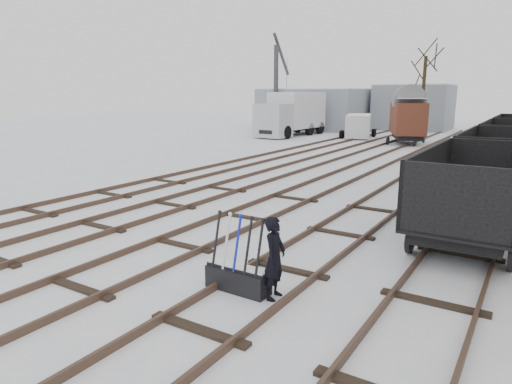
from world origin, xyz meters
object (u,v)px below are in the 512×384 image
(lorry, at_px, (292,114))
(panel_van, at_px, (358,126))
(worker, at_px, (275,258))
(box_van_wagon, at_px, (408,117))
(freight_wagon_a, at_px, (472,206))
(ground_frame, at_px, (238,277))
(crane, at_px, (277,105))

(lorry, distance_m, panel_van, 5.80)
(worker, height_order, box_van_wagon, box_van_wagon)
(box_van_wagon, relative_size, lorry, 0.59)
(worker, xyz_separation_m, freight_wagon_a, (2.59, 5.65, 0.12))
(ground_frame, relative_size, panel_van, 0.32)
(worker, height_order, lorry, lorry)
(ground_frame, bearing_deg, freight_wagon_a, 61.26)
(box_van_wagon, height_order, panel_van, box_van_wagon)
(worker, xyz_separation_m, lorry, (-14.66, 28.60, 1.13))
(ground_frame, xyz_separation_m, lorry, (-13.91, 28.70, 1.62))
(crane, bearing_deg, worker, -73.51)
(worker, relative_size, box_van_wagon, 0.32)
(ground_frame, xyz_separation_m, panel_van, (-8.34, 30.00, 0.71))
(worker, bearing_deg, lorry, 20.68)
(worker, bearing_deg, ground_frame, 91.13)
(lorry, xyz_separation_m, crane, (-4.00, 4.47, 0.51))
(worker, relative_size, panel_van, 0.33)
(freight_wagon_a, relative_size, crane, 0.63)
(freight_wagon_a, bearing_deg, lorry, 126.94)
(ground_frame, relative_size, box_van_wagon, 0.30)
(freight_wagon_a, xyz_separation_m, crane, (-21.25, 27.41, 1.52))
(box_van_wagon, height_order, crane, crane)
(ground_frame, xyz_separation_m, crane, (-17.92, 33.16, 2.14))
(panel_van, bearing_deg, worker, -90.14)
(box_van_wagon, bearing_deg, panel_van, 130.12)
(ground_frame, xyz_separation_m, worker, (0.75, 0.10, 0.50))
(panel_van, bearing_deg, box_van_wagon, -44.71)
(panel_van, bearing_deg, freight_wagon_a, -81.33)
(ground_frame, relative_size, freight_wagon_a, 0.26)
(crane, bearing_deg, box_van_wagon, -34.38)
(ground_frame, height_order, worker, worker)
(worker, distance_m, crane, 38.01)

